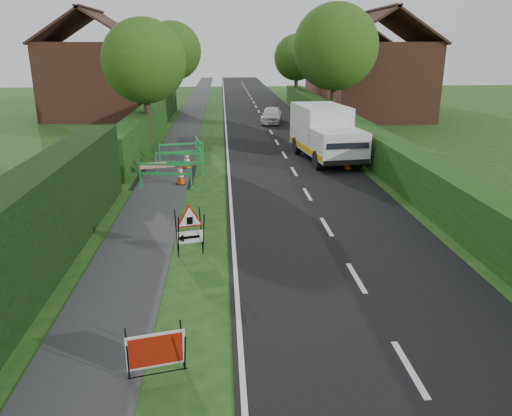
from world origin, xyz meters
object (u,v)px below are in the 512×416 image
red_rect_sign (156,351)px  hatchback_car (272,115)px  works_van (325,132)px  triangle_sign (188,226)px

red_rect_sign → hatchback_car: size_ratio=0.31×
red_rect_sign → hatchback_car: hatchback_car is taller
works_van → hatchback_car: (-1.38, 12.02, -0.75)m
triangle_sign → hatchback_car: (4.44, 23.34, -0.26)m
triangle_sign → red_rect_sign: bearing=-106.9°
triangle_sign → hatchback_car: 23.76m
red_rect_sign → hatchback_car: (4.69, 28.28, 0.11)m
triangle_sign → works_van: works_van is taller
triangle_sign → works_van: (5.82, 11.32, 0.50)m
hatchback_car → red_rect_sign: bearing=-89.7°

